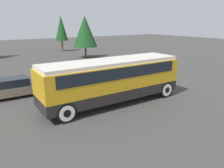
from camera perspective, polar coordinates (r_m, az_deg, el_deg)
The scene contains 6 objects.
ground_plane at distance 14.78m, azimuth 0.00°, elevation -4.89°, with size 120.00×120.00×0.00m, color #423F3D.
tour_bus at distance 14.29m, azimuth 0.32°, elevation 1.82°, with size 9.57×2.64×2.91m.
parked_car_near at distance 23.03m, azimuth -2.39°, elevation 4.53°, with size 4.36×1.90×1.37m.
parked_car_mid at distance 17.30m, azimuth -24.35°, elevation -0.82°, with size 4.51×1.82×1.39m.
tree_left at distance 41.28m, azimuth -13.13°, elevation 14.01°, with size 2.23×2.23×6.30m.
tree_center at distance 33.02m, azimuth -7.09°, elevation 13.48°, with size 3.56×3.56×6.10m.
Camera 1 is at (-7.56, -11.55, 5.28)m, focal length 35.00 mm.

